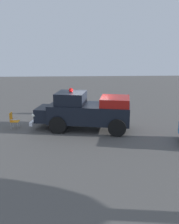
{
  "coord_description": "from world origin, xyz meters",
  "views": [
    {
      "loc": [
        0.9,
        15.12,
        4.92
      ],
      "look_at": [
        0.03,
        0.45,
        1.12
      ],
      "focal_mm": 39.56,
      "sensor_mm": 36.0,
      "label": 1
    }
  ],
  "objects_px": {
    "lawn_chair_by_car": "(13,119)",
    "vintage_fire_truck": "(86,111)",
    "spectator_seated": "(68,106)",
    "lawn_chair_near_truck": "(67,107)"
  },
  "relations": [
    {
      "from": "lawn_chair_by_car",
      "to": "vintage_fire_truck",
      "type": "bearing_deg",
      "value": 174.08
    },
    {
      "from": "lawn_chair_near_truck",
      "to": "lawn_chair_by_car",
      "type": "distance_m",
      "value": 4.58
    },
    {
      "from": "vintage_fire_truck",
      "to": "lawn_chair_by_car",
      "type": "xyz_separation_m",
      "value": [
        4.58,
        -0.48,
        -0.61
      ]
    },
    {
      "from": "lawn_chair_near_truck",
      "to": "lawn_chair_by_car",
      "type": "xyz_separation_m",
      "value": [
        3.3,
        3.18,
        0.0
      ]
    },
    {
      "from": "lawn_chair_by_car",
      "to": "spectator_seated",
      "type": "xyz_separation_m",
      "value": [
        -3.36,
        -3.06,
        0.11
      ]
    },
    {
      "from": "vintage_fire_truck",
      "to": "lawn_chair_by_car",
      "type": "distance_m",
      "value": 4.64
    },
    {
      "from": "vintage_fire_truck",
      "to": "spectator_seated",
      "type": "bearing_deg",
      "value": -70.92
    },
    {
      "from": "vintage_fire_truck",
      "to": "spectator_seated",
      "type": "xyz_separation_m",
      "value": [
        1.22,
        -3.54,
        -0.5
      ]
    },
    {
      "from": "spectator_seated",
      "to": "lawn_chair_by_car",
      "type": "bearing_deg",
      "value": 42.37
    },
    {
      "from": "vintage_fire_truck",
      "to": "spectator_seated",
      "type": "relative_size",
      "value": 4.86
    }
  ]
}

